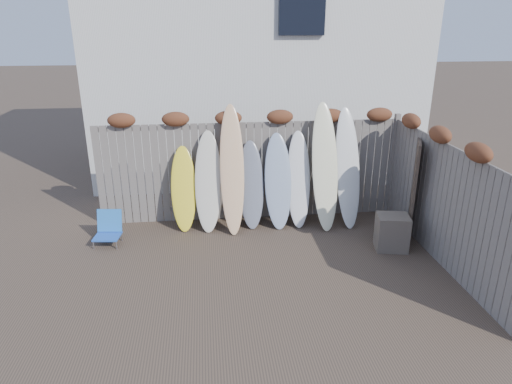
{
  "coord_description": "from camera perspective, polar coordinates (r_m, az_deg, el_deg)",
  "views": [
    {
      "loc": [
        -0.86,
        -6.31,
        3.82
      ],
      "look_at": [
        0.0,
        1.2,
        1.0
      ],
      "focal_mm": 32.0,
      "sensor_mm": 36.0,
      "label": 1
    }
  ],
  "objects": [
    {
      "name": "wooden_crate",
      "position": [
        8.48,
        16.62,
        -4.85
      ],
      "size": [
        0.62,
        0.55,
        0.64
      ],
      "primitive_type": "cube",
      "rotation": [
        0.0,
        0.0,
        -0.19
      ],
      "color": "#706054",
      "rests_on": "ground"
    },
    {
      "name": "house",
      "position": [
        12.89,
        -0.48,
        17.72
      ],
      "size": [
        8.5,
        5.5,
        6.33
      ],
      "color": "silver",
      "rests_on": "ground"
    },
    {
      "name": "back_fence",
      "position": [
        9.14,
        -0.48,
        3.7
      ],
      "size": [
        6.05,
        0.28,
        2.24
      ],
      "color": "slate",
      "rests_on": "ground"
    },
    {
      "name": "surfboard_1",
      "position": [
        8.79,
        -6.01,
        1.28
      ],
      "size": [
        0.57,
        0.72,
        1.89
      ],
      "primitive_type": "ellipsoid",
      "rotation": [
        -0.31,
        0.0,
        -0.1
      ],
      "color": "beige",
      "rests_on": "ground"
    },
    {
      "name": "surfboard_7",
      "position": [
        9.09,
        11.39,
        2.94
      ],
      "size": [
        0.52,
        0.83,
        2.29
      ],
      "primitive_type": "ellipsoid",
      "rotation": [
        -0.31,
        0.0,
        0.05
      ],
      "color": "silver",
      "rests_on": "ground"
    },
    {
      "name": "surfboard_3",
      "position": [
        8.9,
        -0.6,
        0.89
      ],
      "size": [
        0.49,
        0.61,
        1.67
      ],
      "primitive_type": "ellipsoid",
      "rotation": [
        -0.31,
        0.0,
        -0.01
      ],
      "color": "slate",
      "rests_on": "ground"
    },
    {
      "name": "surfboard_6",
      "position": [
        8.9,
        8.61,
        3.11
      ],
      "size": [
        0.52,
        0.85,
        2.4
      ],
      "primitive_type": "ellipsoid",
      "rotation": [
        -0.31,
        0.0,
        0.02
      ],
      "color": "#F1EEC2",
      "rests_on": "ground"
    },
    {
      "name": "surfboard_0",
      "position": [
        8.9,
        -9.05,
        0.37
      ],
      "size": [
        0.49,
        0.59,
        1.6
      ],
      "primitive_type": "ellipsoid",
      "rotation": [
        -0.31,
        0.0,
        -0.02
      ],
      "color": "yellow",
      "rests_on": "ground"
    },
    {
      "name": "surfboard_2",
      "position": [
        8.66,
        -3.01,
        2.79
      ],
      "size": [
        0.47,
        0.85,
        2.39
      ],
      "primitive_type": "ellipsoid",
      "rotation": [
        -0.31,
        0.0,
        -0.02
      ],
      "color": "#EDAD88",
      "rests_on": "ground"
    },
    {
      "name": "surfboard_4",
      "position": [
        8.89,
        2.77,
        1.35
      ],
      "size": [
        0.52,
        0.65,
        1.82
      ],
      "primitive_type": "ellipsoid",
      "rotation": [
        -0.31,
        0.0,
        0.0
      ],
      "color": "#8A9BB7",
      "rests_on": "ground"
    },
    {
      "name": "surfboard_5",
      "position": [
        8.99,
        5.34,
        1.56
      ],
      "size": [
        0.5,
        0.69,
        1.84
      ],
      "primitive_type": "ellipsoid",
      "rotation": [
        -0.31,
        0.0,
        -0.07
      ],
      "color": "silver",
      "rests_on": "ground"
    },
    {
      "name": "beach_chair",
      "position": [
        8.79,
        -17.96,
        -4.36
      ],
      "size": [
        0.5,
        0.53,
        0.6
      ],
      "color": "blue",
      "rests_on": "ground"
    },
    {
      "name": "ground",
      "position": [
        7.42,
        1.07,
        -10.51
      ],
      "size": [
        80.0,
        80.0,
        0.0
      ],
      "primitive_type": "plane",
      "color": "#493A2D"
    },
    {
      "name": "lattice_panel",
      "position": [
        9.05,
        19.09,
        0.7
      ],
      "size": [
        0.56,
        1.16,
        1.86
      ],
      "primitive_type": "cube",
      "rotation": [
        0.0,
        0.0,
        -0.42
      ],
      "color": "brown",
      "rests_on": "ground"
    },
    {
      "name": "right_fence",
      "position": [
        8.06,
        22.48,
        -0.54
      ],
      "size": [
        0.28,
        4.4,
        2.24
      ],
      "color": "slate",
      "rests_on": "ground"
    }
  ]
}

